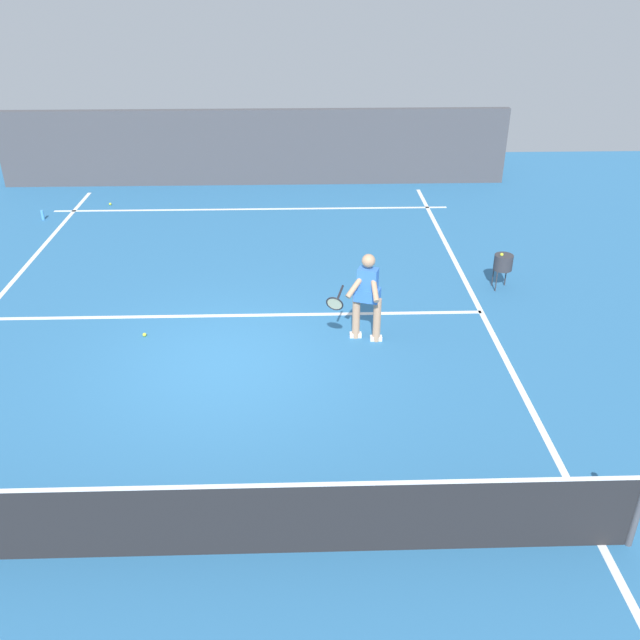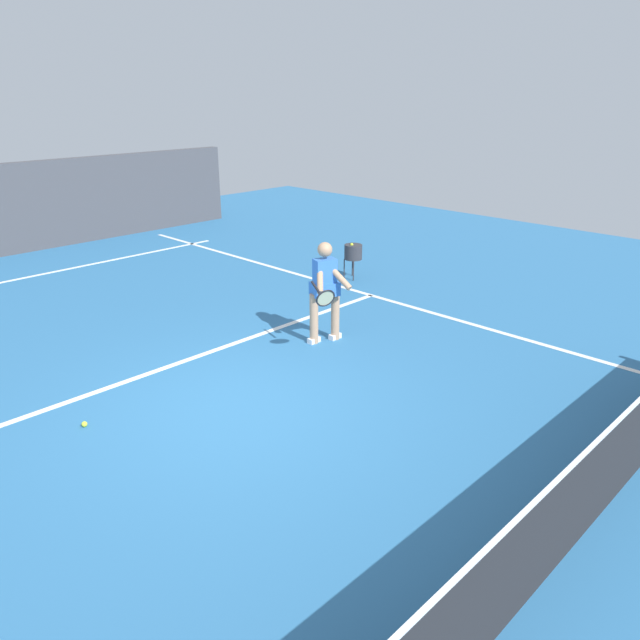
{
  "view_description": "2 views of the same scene",
  "coord_description": "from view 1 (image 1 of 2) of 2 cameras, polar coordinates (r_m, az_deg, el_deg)",
  "views": [
    {
      "loc": [
        -1.24,
        9.31,
        5.77
      ],
      "look_at": [
        -1.52,
        0.13,
        0.81
      ],
      "focal_mm": 38.1,
      "sensor_mm": 36.0,
      "label": 1
    },
    {
      "loc": [
        3.97,
        5.37,
        3.64
      ],
      "look_at": [
        -1.04,
        0.48,
        0.99
      ],
      "focal_mm": 34.44,
      "sensor_mm": 36.0,
      "label": 2
    }
  ],
  "objects": [
    {
      "name": "tennis_ball_mid",
      "position": [
        18.75,
        -17.2,
        9.3
      ],
      "size": [
        0.07,
        0.07,
        0.07
      ],
      "primitive_type": "sphere",
      "color": "#D1E533",
      "rests_on": "ground"
    },
    {
      "name": "service_line_marking",
      "position": [
        12.38,
        -7.31,
        0.39
      ],
      "size": [
        9.06,
        0.1,
        0.01
      ],
      "primitive_type": "cube",
      "color": "white",
      "rests_on": "ground"
    },
    {
      "name": "court_net",
      "position": [
        7.6,
        -11.11,
        -16.21
      ],
      "size": [
        9.74,
        0.08,
        1.06
      ],
      "color": "#4C4C51",
      "rests_on": "ground"
    },
    {
      "name": "sideline_left_marking",
      "position": [
        11.43,
        15.24,
        -3.02
      ],
      "size": [
        0.1,
        17.82,
        0.01
      ],
      "primitive_type": "cube",
      "color": "white",
      "rests_on": "ground"
    },
    {
      "name": "tennis_player",
      "position": [
        11.16,
        3.91,
        2.15
      ],
      "size": [
        0.99,
        0.86,
        1.55
      ],
      "color": "tan",
      "rests_on": "ground"
    },
    {
      "name": "court_back_wall",
      "position": [
        19.54,
        -5.51,
        14.22
      ],
      "size": [
        14.06,
        0.24,
        2.07
      ],
      "primitive_type": "cube",
      "color": "#47474C",
      "rests_on": "ground"
    },
    {
      "name": "tennis_ball_near",
      "position": [
        11.99,
        -14.53,
        -1.2
      ],
      "size": [
        0.07,
        0.07,
        0.07
      ],
      "primitive_type": "sphere",
      "color": "#D1E533",
      "rests_on": "ground"
    },
    {
      "name": "water_bottle",
      "position": [
        18.2,
        -22.27,
        8.17
      ],
      "size": [
        0.07,
        0.07,
        0.24
      ],
      "primitive_type": "cylinder",
      "color": "#4C9EE5",
      "rests_on": "ground"
    },
    {
      "name": "baseline_marking",
      "position": [
        17.73,
        -5.75,
        9.25
      ],
      "size": [
        10.06,
        0.1,
        0.01
      ],
      "primitive_type": "cube",
      "color": "white",
      "rests_on": "ground"
    },
    {
      "name": "ground_plane",
      "position": [
        11.02,
        -7.98,
        -3.49
      ],
      "size": [
        25.76,
        25.76,
        0.0
      ],
      "primitive_type": "plane",
      "color": "teal"
    },
    {
      "name": "ball_hopper",
      "position": [
        13.55,
        15.13,
        4.68
      ],
      "size": [
        0.36,
        0.36,
        0.74
      ],
      "color": "#333338",
      "rests_on": "ground"
    }
  ]
}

